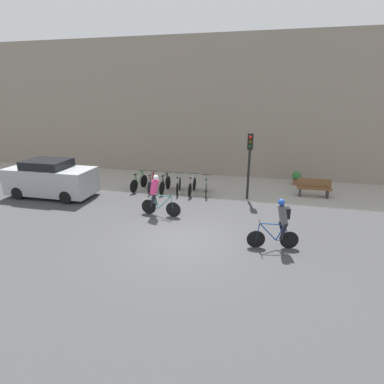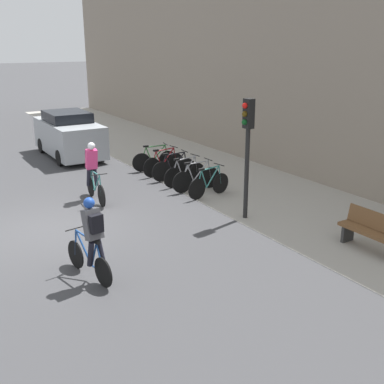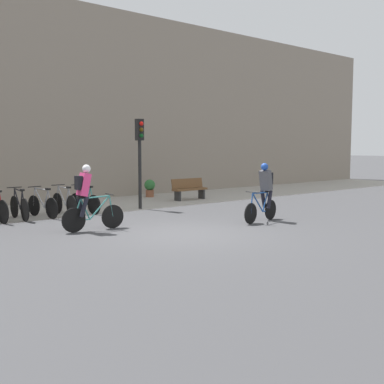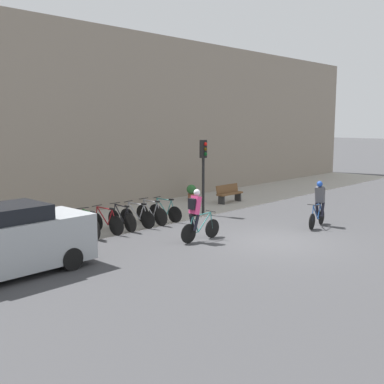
{
  "view_description": "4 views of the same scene",
  "coord_description": "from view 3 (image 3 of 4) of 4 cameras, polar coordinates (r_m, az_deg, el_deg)",
  "views": [
    {
      "loc": [
        2.45,
        -9.3,
        4.92
      ],
      "look_at": [
        -0.35,
        2.63,
        0.9
      ],
      "focal_mm": 28.0,
      "sensor_mm": 36.0,
      "label": 1
    },
    {
      "loc": [
        11.65,
        -2.76,
        4.6
      ],
      "look_at": [
        1.23,
        3.58,
        0.76
      ],
      "focal_mm": 45.0,
      "sensor_mm": 36.0,
      "label": 2
    },
    {
      "loc": [
        -7.62,
        -9.55,
        2.24
      ],
      "look_at": [
        1.55,
        1.5,
        0.87
      ],
      "focal_mm": 45.0,
      "sensor_mm": 36.0,
      "label": 3
    },
    {
      "loc": [
        -13.31,
        -8.69,
        3.98
      ],
      "look_at": [
        -0.9,
        2.89,
        1.49
      ],
      "focal_mm": 45.0,
      "sensor_mm": 36.0,
      "label": 4
    }
  ],
  "objects": [
    {
      "name": "parked_bike_2",
      "position": [
        15.62,
        -19.78,
        -1.62
      ],
      "size": [
        0.46,
        1.68,
        0.98
      ],
      "color": "black",
      "rests_on": "ground"
    },
    {
      "name": "ground",
      "position": [
        12.43,
        -1.09,
        -4.95
      ],
      "size": [
        200.0,
        200.0,
        0.0
      ],
      "primitive_type": "plane",
      "color": "#3D3D3F"
    },
    {
      "name": "parked_bike_3",
      "position": [
        15.88,
        -17.28,
        -1.47
      ],
      "size": [
        0.46,
        1.7,
        0.97
      ],
      "color": "black",
      "rests_on": "ground"
    },
    {
      "name": "cyclist_pink",
      "position": [
        12.96,
        -12.39,
        -0.43
      ],
      "size": [
        1.77,
        0.46,
        1.76
      ],
      "color": "black",
      "rests_on": "ground"
    },
    {
      "name": "potted_plant",
      "position": [
        21.35,
        -5.03,
        0.56
      ],
      "size": [
        0.48,
        0.48,
        0.78
      ],
      "color": "brown",
      "rests_on": "ground"
    },
    {
      "name": "building_facade",
      "position": [
        20.42,
        -17.91,
        10.37
      ],
      "size": [
        44.0,
        0.6,
        8.18
      ],
      "primitive_type": "cube",
      "color": "gray",
      "rests_on": "ground"
    },
    {
      "name": "parked_bike_5",
      "position": [
        16.49,
        -12.57,
        -1.13
      ],
      "size": [
        0.46,
        1.62,
        0.96
      ],
      "color": "black",
      "rests_on": "ground"
    },
    {
      "name": "cyclist_grey",
      "position": [
        14.55,
        8.6,
        0.27
      ],
      "size": [
        1.69,
        0.55,
        1.75
      ],
      "color": "black",
      "rests_on": "ground"
    },
    {
      "name": "kerb_strip",
      "position": [
        18.14,
        -14.53,
        -1.83
      ],
      "size": [
        44.0,
        4.5,
        0.01
      ],
      "primitive_type": "cube",
      "color": "#A39E93",
      "rests_on": "ground"
    },
    {
      "name": "bench",
      "position": [
        20.2,
        -0.35,
        0.4
      ],
      "size": [
        1.63,
        0.44,
        0.89
      ],
      "color": "brown",
      "rests_on": "ground"
    },
    {
      "name": "parked_bike_4",
      "position": [
        16.17,
        -14.89,
        -1.25
      ],
      "size": [
        0.46,
        1.76,
        0.98
      ],
      "color": "black",
      "rests_on": "ground"
    },
    {
      "name": "traffic_light_pole",
      "position": [
        17.27,
        -6.21,
        5.4
      ],
      "size": [
        0.26,
        0.3,
        3.21
      ],
      "color": "black",
      "rests_on": "ground"
    }
  ]
}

